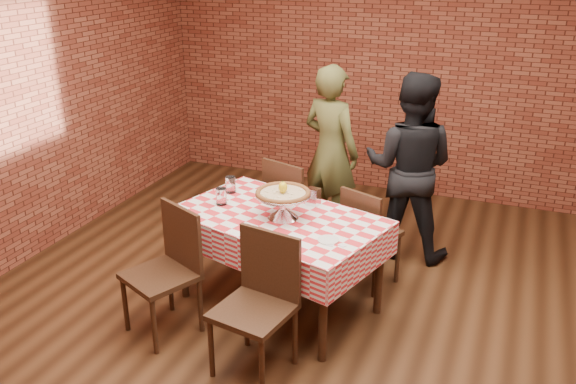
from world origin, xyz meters
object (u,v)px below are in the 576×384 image
object	(u,v)px
chair_near_left	(160,275)
chair_far_right	(372,236)
water_glass_right	(231,185)
chair_far_left	(297,206)
chair_near_right	(253,309)
water_glass_left	(221,196)
diner_olive	(331,151)
table	(279,261)
diner_black	(409,167)
pizza	(283,194)
condiment_caddy	(313,197)
pizza_stand	(283,206)

from	to	relation	value
chair_near_left	chair_far_right	world-z (taller)	chair_near_left
water_glass_right	chair_far_left	world-z (taller)	chair_far_left
water_glass_right	chair_near_right	world-z (taller)	chair_near_right
chair_far_left	water_glass_left	bearing A→B (deg)	87.33
chair_near_right	diner_olive	xyz separation A→B (m)	(-0.20, 2.21, 0.35)
water_glass_left	chair_near_right	xyz separation A→B (m)	(0.64, -0.84, -0.36)
table	diner_olive	xyz separation A→B (m)	(-0.05, 1.41, 0.44)
chair_near_right	chair_far_left	bearing A→B (deg)	111.36
table	chair_near_right	world-z (taller)	chair_near_right
diner_black	pizza	bearing A→B (deg)	61.74
chair_far_right	chair_near_right	bearing A→B (deg)	94.72
water_glass_left	water_glass_right	world-z (taller)	same
diner_olive	condiment_caddy	bearing A→B (deg)	120.70
table	pizza	size ratio (longest dim) A/B	3.73
chair_near_right	diner_olive	world-z (taller)	diner_olive
chair_near_left	diner_black	bearing A→B (deg)	78.43
chair_near_right	water_glass_right	bearing A→B (deg)	132.34
water_glass_right	chair_near_left	size ratio (longest dim) A/B	0.14
diner_olive	diner_black	distance (m)	0.79
condiment_caddy	chair_near_left	distance (m)	1.28
pizza_stand	water_glass_left	bearing A→B (deg)	174.56
table	water_glass_left	size ratio (longest dim) A/B	11.38
water_glass_left	chair_near_left	distance (m)	0.78
chair_far_right	diner_olive	world-z (taller)	diner_olive
table	diner_olive	size ratio (longest dim) A/B	0.91
chair_near_left	table	bearing A→B (deg)	69.39
table	chair_near_left	xyz separation A→B (m)	(-0.64, -0.64, 0.09)
pizza_stand	water_glass_left	xyz separation A→B (m)	(-0.53, 0.05, -0.03)
chair_near_right	pizza_stand	bearing A→B (deg)	108.01
table	water_glass_left	bearing A→B (deg)	175.57
condiment_caddy	diner_olive	distance (m)	1.14
pizza_stand	condiment_caddy	distance (m)	0.33
chair_near_right	chair_far_right	bearing A→B (deg)	83.04
chair_near_left	diner_olive	distance (m)	2.16
chair_far_left	chair_near_right	bearing A→B (deg)	119.16
chair_near_left	diner_black	distance (m)	2.34
water_glass_left	chair_far_left	size ratio (longest dim) A/B	0.14
pizza_stand	diner_olive	distance (m)	1.42
chair_far_left	pizza_stand	bearing A→B (deg)	122.10
pizza_stand	chair_far_left	bearing A→B (deg)	104.27
condiment_caddy	pizza	bearing A→B (deg)	-103.98
diner_olive	water_glass_right	bearing A→B (deg)	86.09
condiment_caddy	chair_far_right	distance (m)	0.64
condiment_caddy	diner_olive	bearing A→B (deg)	110.39
pizza_stand	chair_far_left	distance (m)	0.99
water_glass_left	diner_olive	xyz separation A→B (m)	(0.44, 1.37, -0.00)
water_glass_left	chair_near_right	distance (m)	1.12
diner_olive	chair_near_left	bearing A→B (deg)	93.37
pizza_stand	diner_black	size ratio (longest dim) A/B	0.25
pizza_stand	water_glass_left	size ratio (longest dim) A/B	3.14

